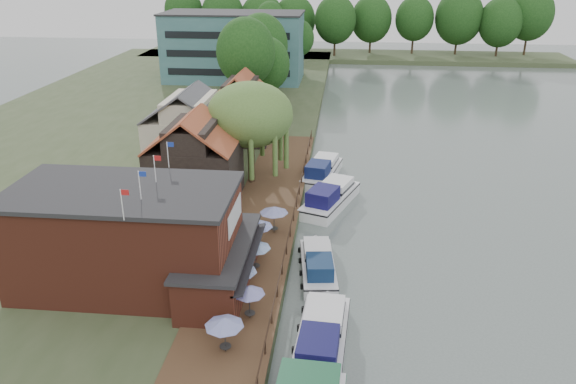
{
  "coord_description": "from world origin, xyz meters",
  "views": [
    {
      "loc": [
        -1.24,
        -34.36,
        22.71
      ],
      "look_at": [
        -6.0,
        12.0,
        3.0
      ],
      "focal_mm": 35.0,
      "sensor_mm": 36.0,
      "label": 1
    }
  ],
  "objects_px": {
    "umbrella_2": "(241,280)",
    "hotel_block": "(234,46)",
    "umbrella_3": "(255,256)",
    "cruiser_0": "(321,335)",
    "willow": "(251,134)",
    "umbrella_5": "(274,219)",
    "umbrella_4": "(258,234)",
    "cruiser_1": "(318,261)",
    "cruiser_2": "(330,194)",
    "umbrella_0": "(225,335)",
    "cottage_c": "(241,107)",
    "umbrella_1": "(250,302)",
    "cottage_a": "(195,158)",
    "pub": "(154,238)",
    "cruiser_3": "(322,168)",
    "cottage_b": "(191,127)"
  },
  "relations": [
    {
      "from": "umbrella_4",
      "to": "cottage_a",
      "type": "bearing_deg",
      "value": 128.88
    },
    {
      "from": "umbrella_1",
      "to": "cruiser_0",
      "type": "height_order",
      "value": "umbrella_1"
    },
    {
      "from": "umbrella_1",
      "to": "umbrella_2",
      "type": "relative_size",
      "value": 1.0
    },
    {
      "from": "umbrella_5",
      "to": "cruiser_1",
      "type": "height_order",
      "value": "umbrella_5"
    },
    {
      "from": "umbrella_1",
      "to": "umbrella_2",
      "type": "distance_m",
      "value": 2.77
    },
    {
      "from": "cruiser_2",
      "to": "cottage_c",
      "type": "bearing_deg",
      "value": 144.46
    },
    {
      "from": "hotel_block",
      "to": "cottage_b",
      "type": "distance_m",
      "value": 46.21
    },
    {
      "from": "umbrella_4",
      "to": "umbrella_5",
      "type": "bearing_deg",
      "value": 70.29
    },
    {
      "from": "umbrella_3",
      "to": "cruiser_1",
      "type": "height_order",
      "value": "umbrella_3"
    },
    {
      "from": "umbrella_0",
      "to": "umbrella_4",
      "type": "height_order",
      "value": "same"
    },
    {
      "from": "cruiser_0",
      "to": "hotel_block",
      "type": "bearing_deg",
      "value": 108.22
    },
    {
      "from": "umbrella_4",
      "to": "umbrella_5",
      "type": "relative_size",
      "value": 1.02
    },
    {
      "from": "umbrella_1",
      "to": "cruiser_2",
      "type": "distance_m",
      "value": 21.04
    },
    {
      "from": "cottage_c",
      "to": "umbrella_1",
      "type": "relative_size",
      "value": 3.58
    },
    {
      "from": "hotel_block",
      "to": "umbrella_1",
      "type": "bearing_deg",
      "value": -78.45
    },
    {
      "from": "cottage_c",
      "to": "umbrella_5",
      "type": "relative_size",
      "value": 3.52
    },
    {
      "from": "cruiser_1",
      "to": "umbrella_2",
      "type": "bearing_deg",
      "value": -140.74
    },
    {
      "from": "cruiser_1",
      "to": "umbrella_4",
      "type": "bearing_deg",
      "value": 153.7
    },
    {
      "from": "umbrella_4",
      "to": "cruiser_3",
      "type": "relative_size",
      "value": 0.25
    },
    {
      "from": "pub",
      "to": "umbrella_2",
      "type": "bearing_deg",
      "value": -8.98
    },
    {
      "from": "umbrella_3",
      "to": "cruiser_3",
      "type": "xyz_separation_m",
      "value": [
        3.94,
        21.86,
        -1.08
      ]
    },
    {
      "from": "cottage_c",
      "to": "umbrella_5",
      "type": "bearing_deg",
      "value": -73.99
    },
    {
      "from": "umbrella_3",
      "to": "cruiser_0",
      "type": "height_order",
      "value": "umbrella_3"
    },
    {
      "from": "umbrella_0",
      "to": "cottage_c",
      "type": "bearing_deg",
      "value": 98.79
    },
    {
      "from": "umbrella_2",
      "to": "hotel_block",
      "type": "bearing_deg",
      "value": 101.17
    },
    {
      "from": "cottage_c",
      "to": "cruiser_1",
      "type": "distance_m",
      "value": 32.11
    },
    {
      "from": "willow",
      "to": "umbrella_5",
      "type": "relative_size",
      "value": 4.32
    },
    {
      "from": "umbrella_2",
      "to": "cruiser_1",
      "type": "xyz_separation_m",
      "value": [
        5.01,
        5.19,
        -1.23
      ]
    },
    {
      "from": "umbrella_1",
      "to": "cruiser_2",
      "type": "height_order",
      "value": "umbrella_1"
    },
    {
      "from": "umbrella_0",
      "to": "cruiser_0",
      "type": "relative_size",
      "value": 0.23
    },
    {
      "from": "umbrella_2",
      "to": "umbrella_4",
      "type": "relative_size",
      "value": 0.96
    },
    {
      "from": "cruiser_3",
      "to": "cruiser_0",
      "type": "bearing_deg",
      "value": -76.4
    },
    {
      "from": "cottage_a",
      "to": "willow",
      "type": "xyz_separation_m",
      "value": [
        4.5,
        5.0,
        0.96
      ]
    },
    {
      "from": "cottage_a",
      "to": "umbrella_1",
      "type": "distance_m",
      "value": 20.51
    },
    {
      "from": "cruiser_0",
      "to": "umbrella_4",
      "type": "bearing_deg",
      "value": 120.6
    },
    {
      "from": "umbrella_0",
      "to": "umbrella_2",
      "type": "xyz_separation_m",
      "value": [
        -0.13,
        6.0,
        0.0
      ]
    },
    {
      "from": "umbrella_0",
      "to": "umbrella_5",
      "type": "distance_m",
      "value": 15.69
    },
    {
      "from": "cruiser_1",
      "to": "willow",
      "type": "bearing_deg",
      "value": 109.31
    },
    {
      "from": "umbrella_2",
      "to": "umbrella_3",
      "type": "relative_size",
      "value": 1.0
    },
    {
      "from": "willow",
      "to": "umbrella_4",
      "type": "bearing_deg",
      "value": -78.75
    },
    {
      "from": "cruiser_3",
      "to": "cottage_a",
      "type": "bearing_deg",
      "value": -130.3
    },
    {
      "from": "umbrella_4",
      "to": "hotel_block",
      "type": "bearing_deg",
      "value": 102.39
    },
    {
      "from": "cruiser_0",
      "to": "cruiser_2",
      "type": "distance_m",
      "value": 22.02
    },
    {
      "from": "cottage_c",
      "to": "umbrella_3",
      "type": "relative_size",
      "value": 3.58
    },
    {
      "from": "hotel_block",
      "to": "cruiser_2",
      "type": "relative_size",
      "value": 2.44
    },
    {
      "from": "umbrella_5",
      "to": "cruiser_2",
      "type": "xyz_separation_m",
      "value": [
        4.49,
        8.29,
        -1.02
      ]
    },
    {
      "from": "umbrella_5",
      "to": "cruiser_0",
      "type": "xyz_separation_m",
      "value": [
        4.65,
        -13.73,
        -1.03
      ]
    },
    {
      "from": "pub",
      "to": "umbrella_4",
      "type": "height_order",
      "value": "pub"
    },
    {
      "from": "cottage_c",
      "to": "cruiser_0",
      "type": "xyz_separation_m",
      "value": [
        11.92,
        -39.06,
        -3.99
      ]
    },
    {
      "from": "pub",
      "to": "cruiser_2",
      "type": "xyz_separation_m",
      "value": [
        11.75,
        16.96,
        -3.38
      ]
    }
  ]
}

